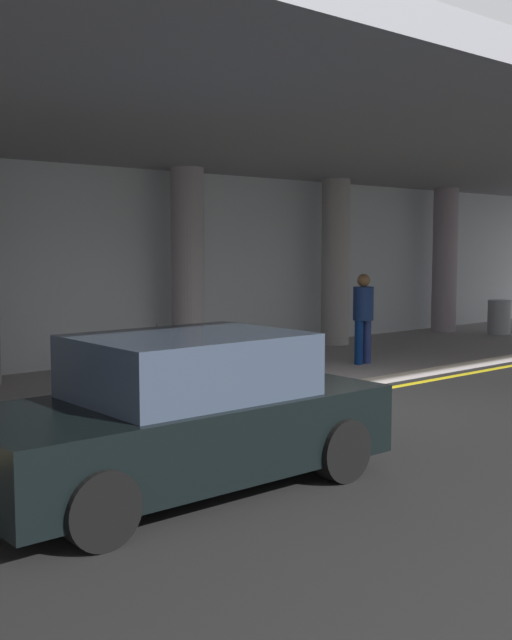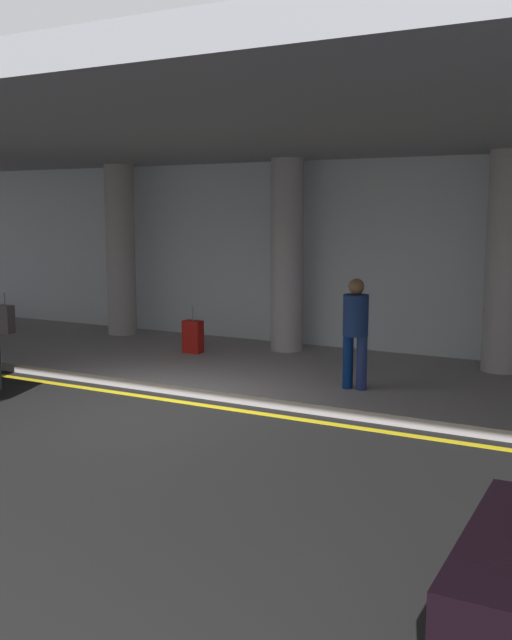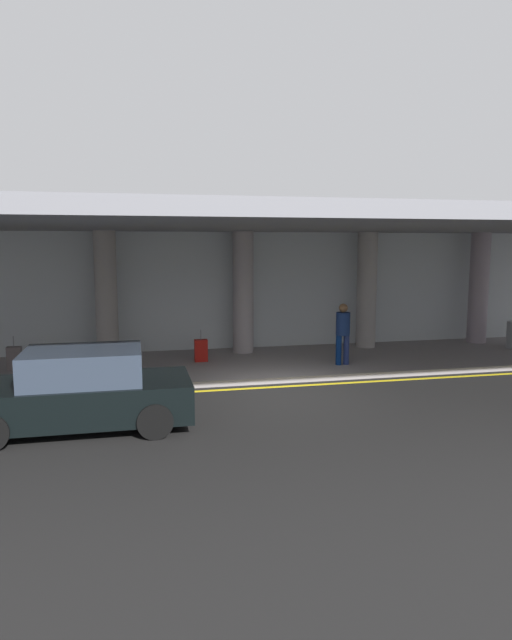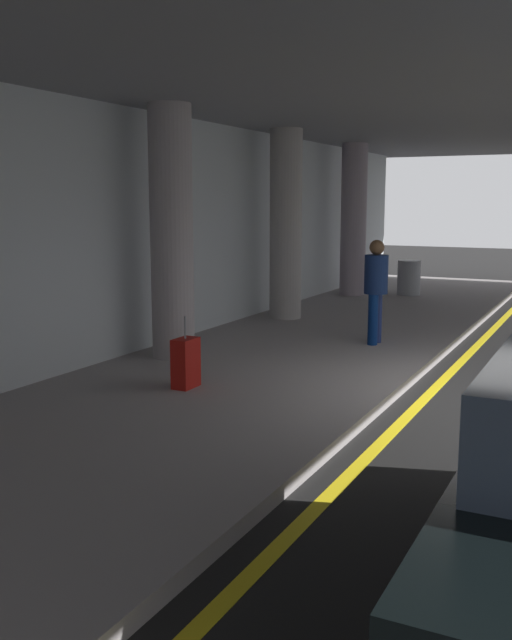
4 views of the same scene
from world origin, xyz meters
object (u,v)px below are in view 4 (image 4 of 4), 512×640
Objects in this scene: support_column_left_mid at (172,233)px; support_column_right_mid at (354,220)px; support_column_center at (286,225)px; traveler_with_luggage at (376,285)px; suitcase_upright_primary at (186,363)px; trash_bin_steel at (409,278)px.

support_column_right_mid is (8.00, 0.00, 0.00)m from support_column_left_mid.
support_column_left_mid is 8.00m from support_column_right_mid.
support_column_center is 2.17× the size of traveler_with_luggage.
trash_bin_steel is (9.97, -0.16, 0.11)m from suitcase_upright_primary.
support_column_center is 5.75m from suitcase_upright_primary.
trash_bin_steel is (4.54, -1.27, -1.40)m from support_column_center.
support_column_left_mid is at bearing 16.58° from suitcase_upright_primary.
support_column_right_mid is at bearing 112.95° from trash_bin_steel.
trash_bin_steel is at bearing -140.84° from traveler_with_luggage.
traveler_with_luggage is (-1.71, -2.37, -0.86)m from support_column_center.
support_column_left_mid and support_column_right_mid have the same top height.
support_column_center is 4.00m from support_column_right_mid.
support_column_left_mid is 2.17× the size of traveler_with_luggage.
support_column_center is 4.06× the size of suitcase_upright_primary.
support_column_left_mid is at bearing 180.00° from support_column_right_mid.
trash_bin_steel is (6.25, 1.10, -0.54)m from traveler_with_luggage.
support_column_right_mid is 2.17× the size of traveler_with_luggage.
support_column_left_mid is 4.00m from support_column_center.
trash_bin_steel is at bearing -8.48° from support_column_left_mid.
traveler_with_luggage is 1.87× the size of suitcase_upright_primary.
support_column_right_mid reaches higher than trash_bin_steel.
support_column_center is 1.00× the size of support_column_right_mid.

